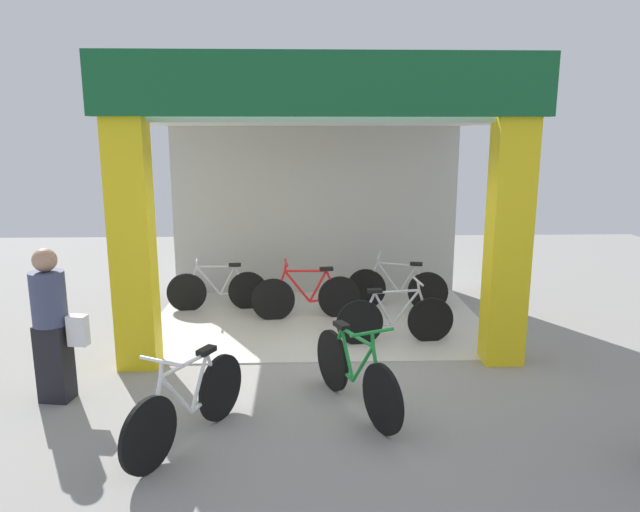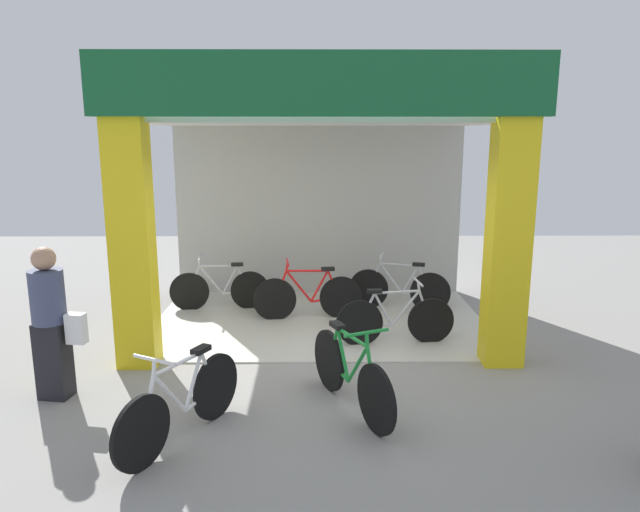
{
  "view_description": "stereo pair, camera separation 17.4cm",
  "coord_description": "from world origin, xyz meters",
  "views": [
    {
      "loc": [
        -0.24,
        -6.51,
        2.71
      ],
      "look_at": [
        0.0,
        0.8,
        1.15
      ],
      "focal_mm": 32.44,
      "sensor_mm": 36.0,
      "label": 1
    },
    {
      "loc": [
        -0.07,
        -6.51,
        2.71
      ],
      "look_at": [
        0.0,
        0.8,
        1.15
      ],
      "focal_mm": 32.44,
      "sensor_mm": 36.0,
      "label": 2
    }
  ],
  "objects": [
    {
      "name": "ground_plane",
      "position": [
        0.0,
        0.0,
        0.0
      ],
      "size": [
        17.55,
        17.55,
        0.0
      ],
      "primitive_type": "plane",
      "color": "gray",
      "rests_on": "ground"
    },
    {
      "name": "shop_facade",
      "position": [
        0.0,
        1.59,
        1.9
      ],
      "size": [
        4.98,
        3.51,
        3.55
      ],
      "color": "beige",
      "rests_on": "ground"
    },
    {
      "name": "bicycle_inside_0",
      "position": [
        0.97,
        0.63,
        0.34
      ],
      "size": [
        1.55,
        0.43,
        0.85
      ],
      "color": "black",
      "rests_on": "ground"
    },
    {
      "name": "bicycle_inside_1",
      "position": [
        -0.16,
        1.69,
        0.36
      ],
      "size": [
        1.62,
        0.44,
        0.89
      ],
      "color": "black",
      "rests_on": "ground"
    },
    {
      "name": "bicycle_inside_2",
      "position": [
        1.25,
        2.15,
        0.35
      ],
      "size": [
        1.54,
        0.49,
        0.87
      ],
      "color": "black",
      "rests_on": "ground"
    },
    {
      "name": "bicycle_inside_3",
      "position": [
        -1.54,
        2.17,
        0.34
      ],
      "size": [
        1.54,
        0.42,
        0.85
      ],
      "color": "black",
      "rests_on": "ground"
    },
    {
      "name": "bicycle_parked_0",
      "position": [
        0.28,
        -1.17,
        0.37
      ],
      "size": [
        0.71,
        1.55,
        0.92
      ],
      "color": "black",
      "rests_on": "ground"
    },
    {
      "name": "bicycle_parked_1",
      "position": [
        -1.25,
        -1.77,
        0.36
      ],
      "size": [
        0.8,
        1.46,
        0.9
      ],
      "color": "black",
      "rests_on": "ground"
    },
    {
      "name": "pedestrian_0",
      "position": [
        -2.76,
        -0.87,
        0.83
      ],
      "size": [
        0.58,
        0.39,
        1.6
      ],
      "color": "black",
      "rests_on": "ground"
    }
  ]
}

